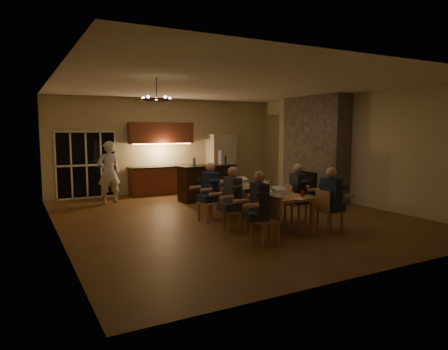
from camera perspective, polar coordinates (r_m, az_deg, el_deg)
floor at (r=10.02m, az=1.00°, el=-5.93°), size 9.00×9.00×0.00m
back_wall at (r=13.92m, az=-8.12°, el=4.13°), size 8.00×0.04×3.20m
left_wall at (r=8.60m, az=-23.09°, el=2.28°), size 0.04×9.00×3.20m
right_wall at (r=12.28m, az=17.66°, el=3.59°), size 0.04×9.00×3.20m
ceiling at (r=9.85m, az=1.04°, el=12.70°), size 8.00×9.00×0.04m
french_doors at (r=13.22m, az=-19.06°, el=1.33°), size 1.86×0.08×2.10m
fireplace at (r=12.93m, az=12.85°, el=3.86°), size 0.58×2.50×3.20m
kitchenette at (r=13.54m, az=-8.82°, el=2.36°), size 2.24×0.68×2.40m
refrigerator at (r=14.39m, az=-0.45°, el=1.87°), size 0.90×0.68×2.00m
dining_table at (r=9.45m, az=4.34°, el=-4.38°), size 1.10×3.07×0.75m
bar_island at (r=12.26m, az=-2.47°, el=-1.09°), size 1.89×0.87×1.08m
chair_left_near at (r=7.65m, az=5.88°, el=-6.46°), size 0.46×0.46×0.89m
chair_left_mid at (r=8.56m, az=1.53°, el=-5.03°), size 0.51×0.51×0.89m
chair_left_far at (r=9.44m, az=-2.08°, el=-3.94°), size 0.52×0.52×0.89m
chair_right_near at (r=8.81m, az=14.89°, el=-4.92°), size 0.46×0.46×0.89m
chair_right_mid at (r=9.50m, az=10.19°, el=-3.98°), size 0.52×0.52×0.89m
chair_right_far at (r=10.39m, az=6.64°, el=-3.03°), size 0.49×0.49×0.89m
person_left_near at (r=7.64m, az=5.05°, el=-4.58°), size 0.67×0.67×1.38m
person_right_near at (r=8.68m, az=14.99°, el=-3.45°), size 0.68×0.68×1.38m
person_left_mid at (r=8.50m, az=1.24°, el=-3.43°), size 0.62×0.62×1.38m
person_right_mid at (r=9.45m, az=10.46°, el=-2.54°), size 0.70×0.70×1.38m
person_left_far at (r=9.54m, az=-1.95°, el=-2.35°), size 0.68×0.68×1.38m
standing_person at (r=12.18m, az=-16.14°, el=0.38°), size 0.72×0.52×1.83m
chandelier at (r=8.24m, az=-9.60°, el=10.55°), size 0.59×0.59×0.03m
laptop_a at (r=8.36m, az=7.16°, el=-2.45°), size 0.32×0.28×0.23m
laptop_b at (r=8.80m, az=8.37°, el=-2.01°), size 0.34×0.31×0.23m
laptop_c at (r=9.24m, az=3.33°, el=-1.55°), size 0.37×0.34×0.23m
laptop_d at (r=9.41m, az=6.05°, el=-1.43°), size 0.35×0.31×0.23m
laptop_e at (r=10.21m, az=0.07°, el=-0.78°), size 0.41×0.39×0.23m
laptop_f at (r=10.45m, az=2.77°, el=-0.62°), size 0.34×0.30×0.23m
mug_front at (r=9.03m, az=5.42°, el=-2.16°), size 0.08×0.08×0.10m
mug_mid at (r=9.93m, az=2.74°, el=-1.36°), size 0.08×0.08×0.10m
mug_back at (r=9.87m, az=0.50°, el=-1.40°), size 0.08×0.08×0.10m
redcup_near at (r=8.62m, az=11.15°, el=-2.61°), size 0.08×0.08×0.12m
redcup_mid at (r=9.59m, az=0.88°, el=-1.57°), size 0.08×0.08×0.12m
can_silver at (r=8.77m, az=7.14°, el=-2.37°), size 0.07×0.07×0.12m
can_cola at (r=10.51m, az=-0.81°, el=-0.86°), size 0.06×0.06×0.12m
plate_near at (r=9.18m, az=8.32°, el=-2.32°), size 0.25×0.25×0.02m
plate_left at (r=8.47m, az=5.79°, el=-3.02°), size 0.25×0.25×0.02m
plate_far at (r=10.26m, az=4.13°, el=-1.35°), size 0.27×0.27×0.02m
notepad at (r=8.24m, az=10.67°, el=-3.39°), size 0.15×0.21×0.01m
bar_bottle at (r=11.97m, az=-4.29°, el=1.89°), size 0.09×0.09×0.24m
bar_blender at (r=12.48m, az=-0.40°, el=2.54°), size 0.18×0.18×0.44m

